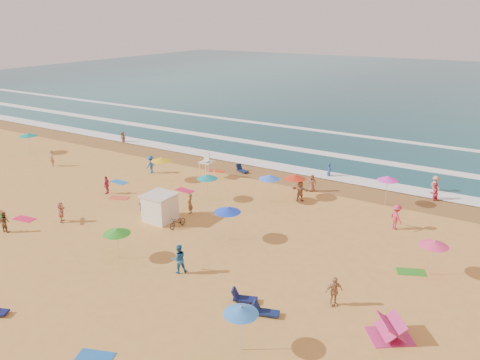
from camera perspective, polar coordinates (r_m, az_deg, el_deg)
The scene contains 12 objects.
ground at distance 36.19m, azimuth -6.02°, elevation -4.73°, with size 220.00×220.00×0.00m, color gold.
ocean at distance 112.90m, azimuth 21.08°, elevation 10.65°, with size 220.00×140.00×0.18m, color #0C4756.
wet_sand at distance 46.02m, azimuth 3.38°, elevation 0.71°, with size 220.00×220.00×0.00m, color olive.
surf_foam at distance 53.60m, azimuth 7.84°, elevation 3.38°, with size 200.00×18.70×0.05m.
cabana at distance 35.88m, azimuth -9.72°, elevation -3.39°, with size 2.00×2.00×2.00m, color white.
cabana_roof at distance 35.49m, azimuth -9.82°, elevation -1.81°, with size 2.20×2.20×0.12m, color silver.
bicycle at distance 34.77m, azimuth -7.60°, elevation -5.10°, with size 0.55×1.57×0.82m, color black.
lifeguard_stand at distance 44.82m, azimuth -4.05°, elevation 1.58°, with size 1.20×1.20×2.10m, color white, non-canonical shape.
beach_umbrellas at distance 36.38m, azimuth -8.66°, elevation -1.17°, with size 56.76×29.09×0.76m.
loungers at distance 29.76m, azimuth 1.18°, elevation -9.90°, with size 48.18×27.80×0.34m.
towels at distance 34.24m, azimuth -5.13°, elevation -6.14°, with size 40.29×26.60×0.03m.
beachgoers at distance 38.49m, azimuth -0.33°, elevation -1.82°, with size 36.97×25.58×2.14m.
Camera 1 is at (20.31, -26.08, 14.74)m, focal length 35.00 mm.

